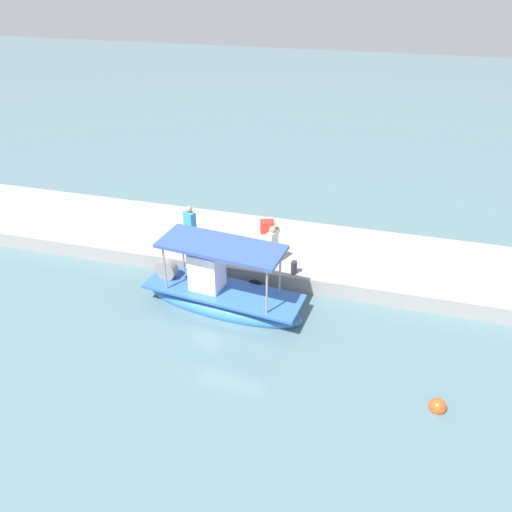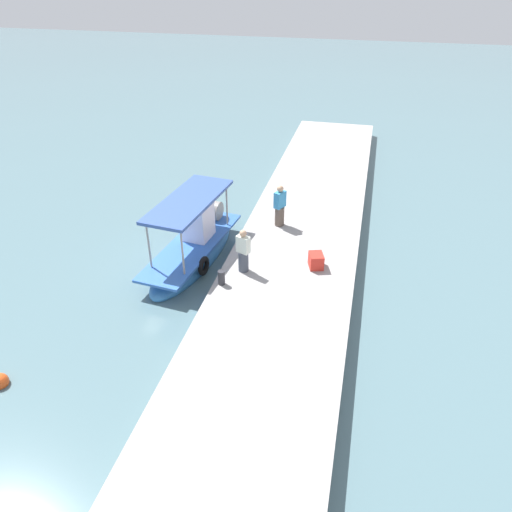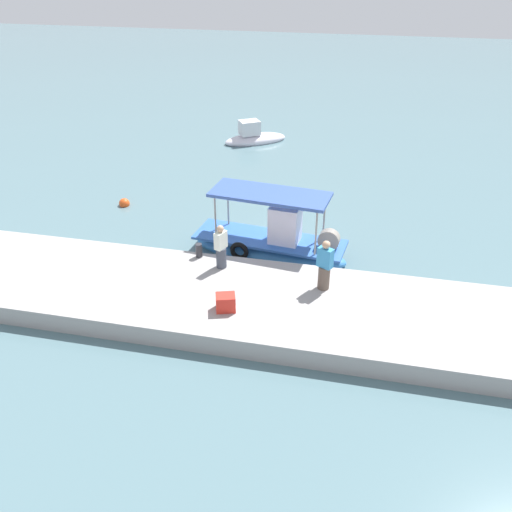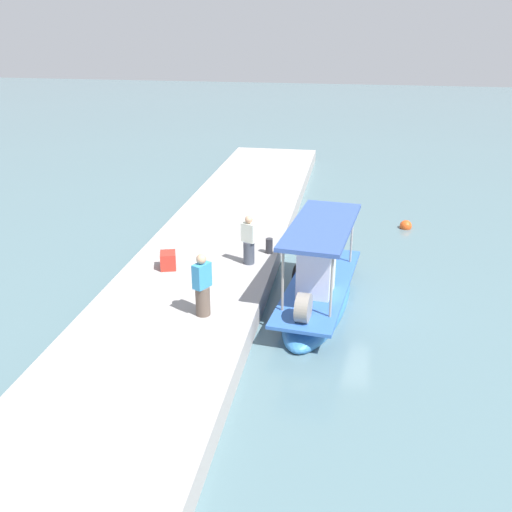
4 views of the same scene
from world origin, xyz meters
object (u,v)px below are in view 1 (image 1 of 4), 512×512
(main_fishing_boat, at_px, (221,294))
(cargo_crate, at_px, (267,226))
(fisherman_by_crate, at_px, (190,227))
(mooring_bollard, at_px, (294,267))
(marker_buoy, at_px, (438,407))
(fisherman_near_bollard, at_px, (272,247))

(main_fishing_boat, bearing_deg, cargo_crate, -96.25)
(fisherman_by_crate, height_order, cargo_crate, fisherman_by_crate)
(mooring_bollard, bearing_deg, cargo_crate, -58.66)
(main_fishing_boat, bearing_deg, fisherman_by_crate, -51.87)
(mooring_bollard, distance_m, cargo_crate, 3.49)
(main_fishing_boat, relative_size, mooring_bollard, 12.02)
(cargo_crate, bearing_deg, mooring_bollard, 121.34)
(mooring_bollard, height_order, cargo_crate, cargo_crate)
(main_fishing_boat, height_order, fisherman_by_crate, main_fishing_boat)
(cargo_crate, relative_size, marker_buoy, 1.22)
(fisherman_near_bollard, height_order, fisherman_by_crate, fisherman_by_crate)
(fisherman_by_crate, bearing_deg, fisherman_near_bollard, 171.05)
(main_fishing_boat, xyz_separation_m, marker_buoy, (-7.57, 3.06, -0.39))
(fisherman_near_bollard, height_order, cargo_crate, fisherman_near_bollard)
(main_fishing_boat, distance_m, fisherman_near_bollard, 2.87)
(main_fishing_boat, height_order, marker_buoy, main_fishing_boat)
(fisherman_near_bollard, xyz_separation_m, cargo_crate, (0.82, -2.47, -0.47))
(main_fishing_boat, xyz_separation_m, fisherman_by_crate, (2.30, -2.94, 0.97))
(fisherman_by_crate, distance_m, mooring_bollard, 4.80)
(cargo_crate, bearing_deg, marker_buoy, 131.78)
(fisherman_by_crate, height_order, mooring_bollard, fisherman_by_crate)
(main_fishing_boat, relative_size, marker_buoy, 12.69)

